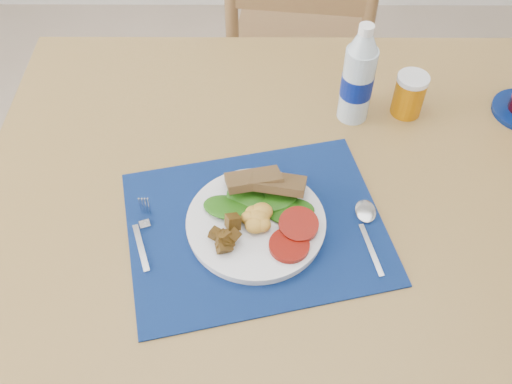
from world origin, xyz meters
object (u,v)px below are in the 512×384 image
breakfast_plate (253,222)px  juice_glass (409,96)px  water_bottle (358,79)px  chair_far (300,26)px

breakfast_plate → juice_glass: 0.46m
breakfast_plate → water_bottle: size_ratio=1.10×
chair_far → breakfast_plate: (-0.14, -0.88, 0.18)m
chair_far → water_bottle: bearing=104.7°
chair_far → water_bottle: (0.08, -0.57, 0.26)m
water_bottle → juice_glass: bearing=5.7°
water_bottle → juice_glass: water_bottle is taller
water_bottle → juice_glass: (0.12, 0.01, -0.06)m
chair_far → breakfast_plate: size_ratio=4.70×
juice_glass → chair_far: bearing=109.3°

